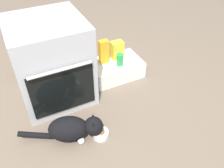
{
  "coord_description": "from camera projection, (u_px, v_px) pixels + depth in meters",
  "views": [
    {
      "loc": [
        -0.27,
        -1.26,
        1.51
      ],
      "look_at": [
        0.4,
        0.1,
        0.25
      ],
      "focal_mm": 37.95,
      "sensor_mm": 36.0,
      "label": 1
    }
  ],
  "objects": [
    {
      "name": "ground",
      "position": [
        73.0,
        128.0,
        1.93
      ],
      "size": [
        8.0,
        8.0,
        0.0
      ],
      "primitive_type": "plane",
      "color": "#6B5B4C"
    },
    {
      "name": "oven",
      "position": [
        51.0,
        62.0,
        2.01
      ],
      "size": [
        0.6,
        0.64,
        0.74
      ],
      "color": "#B7BABF",
      "rests_on": "ground"
    },
    {
      "name": "pantry_cabinet",
      "position": [
        116.0,
        69.0,
        2.42
      ],
      "size": [
        0.51,
        0.34,
        0.17
      ],
      "primitive_type": "cube",
      "color": "white",
      "rests_on": "ground"
    },
    {
      "name": "food_bowl",
      "position": [
        101.0,
        134.0,
        1.85
      ],
      "size": [
        0.13,
        0.13,
        0.08
      ],
      "color": "white",
      "rests_on": "ground"
    },
    {
      "name": "cat",
      "position": [
        73.0,
        128.0,
        1.78
      ],
      "size": [
        0.61,
        0.31,
        0.21
      ],
      "rotation": [
        0.0,
        0.0,
        -0.38
      ],
      "color": "black",
      "rests_on": "ground"
    },
    {
      "name": "soda_can",
      "position": [
        120.0,
        60.0,
        2.29
      ],
      "size": [
        0.07,
        0.07,
        0.12
      ],
      "primitive_type": "cylinder",
      "color": "green",
      "rests_on": "pantry_cabinet"
    },
    {
      "name": "juice_carton",
      "position": [
        104.0,
        52.0,
        2.29
      ],
      "size": [
        0.09,
        0.06,
        0.24
      ],
      "primitive_type": "cube",
      "color": "orange",
      "rests_on": "pantry_cabinet"
    },
    {
      "name": "snack_bag",
      "position": [
        117.0,
        50.0,
        2.37
      ],
      "size": [
        0.12,
        0.09,
        0.18
      ],
      "primitive_type": "cube",
      "color": "yellow",
      "rests_on": "pantry_cabinet"
    }
  ]
}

